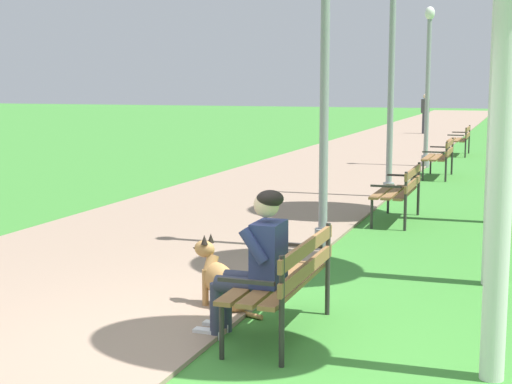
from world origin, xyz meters
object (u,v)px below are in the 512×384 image
Objects in this scene: lamp_post_near at (325,63)px; pedestrian_distant at (425,114)px; lamp_post_far at (428,85)px; lamp_post_mid at (392,64)px; park_bench_furthest at (461,138)px; park_bench_near at (286,276)px; dog_shepherd at (224,284)px; park_bench_mid at (400,188)px; person_seated_on_near_bench at (256,259)px; park_bench_far at (441,155)px.

pedestrian_distant is at bearing 94.04° from lamp_post_near.
lamp_post_mid is at bearing -89.71° from lamp_post_far.
park_bench_furthest is at bearing 87.72° from lamp_post_near.
dog_shepherd is at bearing 148.00° from park_bench_near.
park_bench_furthest reaches higher than dog_shepherd.
park_bench_furthest is 16.58m from dog_shepherd.
park_bench_near is 0.91m from dog_shepherd.
park_bench_mid is 3.10m from lamp_post_near.
lamp_post_mid reaches higher than pedestrian_distant.
lamp_post_near is at bearing -92.28° from park_bench_furthest.
pedestrian_distant is (-1.59, 12.44, -1.20)m from lamp_post_far.
lamp_post_mid is (-0.29, 8.05, 1.75)m from person_seated_on_near_bench.
lamp_post_mid is at bearing -84.86° from pedestrian_distant.
park_bench_furthest is at bearing 87.30° from dog_shepherd.
park_bench_furthest is at bearing 89.89° from park_bench_near.
park_bench_near is 13.50m from lamp_post_far.
dog_shepherd is (-0.78, -16.56, -0.25)m from park_bench_furthest.
park_bench_far is (-0.01, 5.77, 0.00)m from park_bench_mid.
park_bench_furthest is (0.03, 17.03, 0.00)m from park_bench_near.
park_bench_mid is at bearing -85.66° from lamp_post_far.
pedestrian_distant reaches higher than park_bench_furthest.
lamp_post_mid is (-0.55, -3.52, 1.92)m from park_bench_far.
lamp_post_near reaches higher than dog_shepherd.
park_bench_furthest is 13.96m from lamp_post_near.
park_bench_far is 1.20× the size of person_seated_on_near_bench.
dog_shepherd is 0.17× the size of lamp_post_mid.
park_bench_far is 1.00× the size of park_bench_furthest.
lamp_post_mid reaches higher than park_bench_mid.
lamp_post_mid reaches higher than park_bench_near.
pedestrian_distant is (-1.37, 25.38, 0.58)m from dog_shepherd.
person_seated_on_near_bench is 0.28× the size of lamp_post_near.
pedestrian_distant is (-1.91, 26.00, 0.16)m from person_seated_on_near_bench.
park_bench_furthest is 0.91× the size of pedestrian_distant.
lamp_post_far is (0.22, 12.94, 1.78)m from dog_shepherd.
person_seated_on_near_bench is at bearing -84.75° from lamp_post_near.
park_bench_far is 1.86× the size of dog_shepherd.
lamp_post_near is 10.21m from lamp_post_far.
dog_shepherd is 0.21× the size of lamp_post_far.
lamp_post_mid reaches higher than park_bench_furthest.
park_bench_furthest is 0.33× the size of lamp_post_near.
person_seated_on_near_bench is at bearing -91.29° from park_bench_far.
park_bench_near is 1.00× the size of park_bench_furthest.
park_bench_far is at bearing -73.75° from lamp_post_far.
lamp_post_near is 4.70m from lamp_post_mid.
park_bench_far is 4.04m from lamp_post_mid.
dog_shepherd is at bearing 130.65° from person_seated_on_near_bench.
lamp_post_far is at bearing 106.25° from park_bench_far.
lamp_post_far is at bearing -98.84° from park_bench_furthest.
pedestrian_distant is at bearing 97.26° from lamp_post_far.
lamp_post_near reaches higher than pedestrian_distant.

